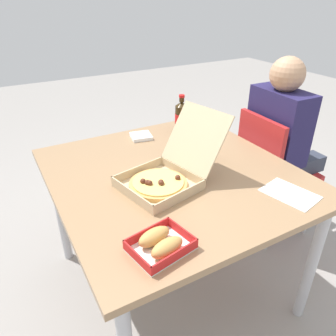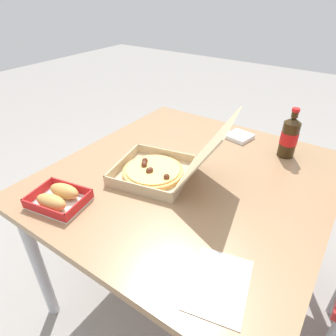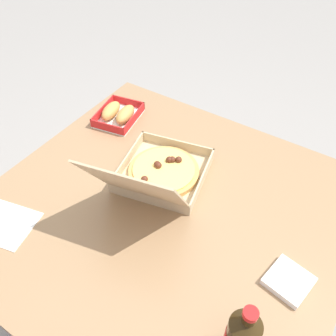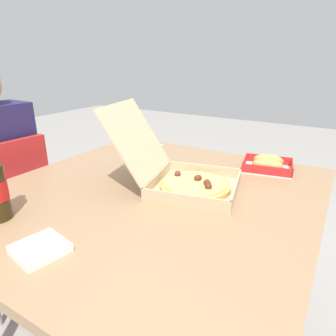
{
  "view_description": "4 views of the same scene",
  "coord_description": "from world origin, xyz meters",
  "px_view_note": "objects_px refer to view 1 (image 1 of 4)",
  "views": [
    {
      "loc": [
        1.11,
        -0.65,
        1.46
      ],
      "look_at": [
        0.01,
        -0.03,
        0.76
      ],
      "focal_mm": 34.59,
      "sensor_mm": 36.0,
      "label": 1
    },
    {
      "loc": [
        0.86,
        0.49,
        1.39
      ],
      "look_at": [
        0.08,
        -0.05,
        0.78
      ],
      "focal_mm": 31.4,
      "sensor_mm": 36.0,
      "label": 2
    },
    {
      "loc": [
        -0.4,
        0.6,
        1.63
      ],
      "look_at": [
        0.06,
        -0.11,
        0.78
      ],
      "focal_mm": 38.59,
      "sensor_mm": 36.0,
      "label": 3
    },
    {
      "loc": [
        -0.77,
        -0.53,
        1.15
      ],
      "look_at": [
        0.08,
        -0.02,
        0.79
      ],
      "focal_mm": 31.85,
      "sensor_mm": 36.0,
      "label": 4
    }
  ],
  "objects_px": {
    "cola_bottle": "(181,117)",
    "paper_menu": "(290,194)",
    "napkin_pile": "(141,136)",
    "diner_person": "(283,136)",
    "pizza_box_open": "(165,176)",
    "chair": "(270,168)",
    "bread_side_box": "(161,243)"
  },
  "relations": [
    {
      "from": "napkin_pile",
      "to": "paper_menu",
      "type": "bearing_deg",
      "value": 19.56
    },
    {
      "from": "chair",
      "to": "diner_person",
      "type": "distance_m",
      "value": 0.21
    },
    {
      "from": "pizza_box_open",
      "to": "paper_menu",
      "type": "relative_size",
      "value": 2.32
    },
    {
      "from": "paper_menu",
      "to": "napkin_pile",
      "type": "relative_size",
      "value": 1.91
    },
    {
      "from": "bread_side_box",
      "to": "pizza_box_open",
      "type": "bearing_deg",
      "value": 149.09
    },
    {
      "from": "cola_bottle",
      "to": "napkin_pile",
      "type": "relative_size",
      "value": 2.04
    },
    {
      "from": "paper_menu",
      "to": "napkin_pile",
      "type": "distance_m",
      "value": 0.87
    },
    {
      "from": "chair",
      "to": "bread_side_box",
      "type": "bearing_deg",
      "value": -63.47
    },
    {
      "from": "cola_bottle",
      "to": "paper_menu",
      "type": "xyz_separation_m",
      "value": [
        0.77,
        0.05,
        -0.09
      ]
    },
    {
      "from": "chair",
      "to": "cola_bottle",
      "type": "height_order",
      "value": "cola_bottle"
    },
    {
      "from": "cola_bottle",
      "to": "napkin_pile",
      "type": "xyz_separation_m",
      "value": [
        -0.04,
        -0.24,
        -0.08
      ]
    },
    {
      "from": "bread_side_box",
      "to": "paper_menu",
      "type": "xyz_separation_m",
      "value": [
        -0.02,
        0.61,
        -0.02
      ]
    },
    {
      "from": "chair",
      "to": "paper_menu",
      "type": "distance_m",
      "value": 0.72
    },
    {
      "from": "bread_side_box",
      "to": "paper_menu",
      "type": "relative_size",
      "value": 1.02
    },
    {
      "from": "chair",
      "to": "diner_person",
      "type": "relative_size",
      "value": 0.72
    },
    {
      "from": "pizza_box_open",
      "to": "cola_bottle",
      "type": "height_order",
      "value": "pizza_box_open"
    },
    {
      "from": "napkin_pile",
      "to": "bread_side_box",
      "type": "bearing_deg",
      "value": -21.12
    },
    {
      "from": "chair",
      "to": "cola_bottle",
      "type": "distance_m",
      "value": 0.66
    },
    {
      "from": "cola_bottle",
      "to": "napkin_pile",
      "type": "bearing_deg",
      "value": -100.11
    },
    {
      "from": "diner_person",
      "to": "napkin_pile",
      "type": "height_order",
      "value": "diner_person"
    },
    {
      "from": "chair",
      "to": "diner_person",
      "type": "xyz_separation_m",
      "value": [
        0.0,
        0.06,
        0.21
      ]
    },
    {
      "from": "pizza_box_open",
      "to": "napkin_pile",
      "type": "distance_m",
      "value": 0.51
    },
    {
      "from": "napkin_pile",
      "to": "pizza_box_open",
      "type": "bearing_deg",
      "value": -13.55
    },
    {
      "from": "bread_side_box",
      "to": "napkin_pile",
      "type": "distance_m",
      "value": 0.9
    },
    {
      "from": "diner_person",
      "to": "paper_menu",
      "type": "distance_m",
      "value": 0.71
    },
    {
      "from": "pizza_box_open",
      "to": "cola_bottle",
      "type": "bearing_deg",
      "value": 141.87
    },
    {
      "from": "cola_bottle",
      "to": "napkin_pile",
      "type": "height_order",
      "value": "cola_bottle"
    },
    {
      "from": "cola_bottle",
      "to": "chair",
      "type": "bearing_deg",
      "value": 61.68
    },
    {
      "from": "diner_person",
      "to": "cola_bottle",
      "type": "height_order",
      "value": "diner_person"
    },
    {
      "from": "diner_person",
      "to": "paper_menu",
      "type": "xyz_separation_m",
      "value": [
        0.5,
        -0.5,
        0.04
      ]
    },
    {
      "from": "napkin_pile",
      "to": "chair",
      "type": "bearing_deg",
      "value": 67.11
    },
    {
      "from": "chair",
      "to": "bread_side_box",
      "type": "height_order",
      "value": "chair"
    }
  ]
}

